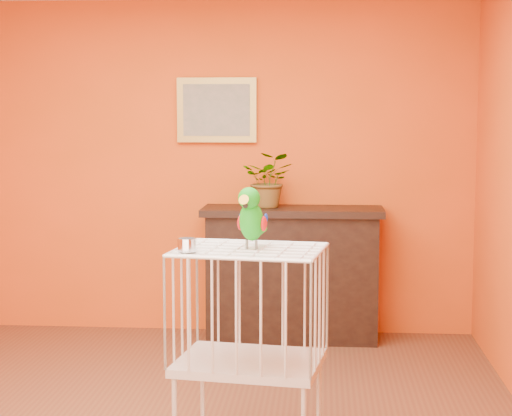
{
  "coord_description": "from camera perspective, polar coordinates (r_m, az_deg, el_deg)",
  "views": [
    {
      "loc": [
        0.83,
        -4.41,
        1.73
      ],
      "look_at": [
        0.5,
        -0.3,
        1.27
      ],
      "focal_mm": 60.0,
      "sensor_mm": 36.0,
      "label": 1
    }
  ],
  "objects": [
    {
      "name": "room_shell",
      "position": [
        4.49,
        -6.15,
        4.48
      ],
      "size": [
        4.5,
        4.5,
        4.5
      ],
      "color": "#EC5416",
      "rests_on": "ground"
    },
    {
      "name": "console_cabinet",
      "position": [
        6.54,
        2.42,
        -4.39
      ],
      "size": [
        1.37,
        0.49,
        1.01
      ],
      "color": "black",
      "rests_on": "ground"
    },
    {
      "name": "potted_plant",
      "position": [
        6.51,
        0.91,
        1.51
      ],
      "size": [
        0.42,
        0.46,
        0.33
      ],
      "primitive_type": "imported",
      "rotation": [
        0.0,
        0.0,
        -0.11
      ],
      "color": "#26722D",
      "rests_on": "console_cabinet"
    },
    {
      "name": "framed_picture",
      "position": [
        6.68,
        -2.64,
        6.54
      ],
      "size": [
        0.62,
        0.04,
        0.5
      ],
      "color": "#AD923E",
      "rests_on": "room_shell"
    },
    {
      "name": "birdcage",
      "position": [
        4.27,
        -0.44,
        -9.57
      ],
      "size": [
        0.76,
        0.63,
        1.07
      ],
      "rotation": [
        0.0,
        0.0,
        -0.14
      ],
      "color": "beige",
      "rests_on": "ground"
    },
    {
      "name": "feed_cup",
      "position": [
        4.07,
        -4.62,
        -2.46
      ],
      "size": [
        0.09,
        0.09,
        0.06
      ],
      "primitive_type": "cylinder",
      "color": "silver",
      "rests_on": "birdcage"
    },
    {
      "name": "parrot",
      "position": [
        4.15,
        -0.31,
        -0.6
      ],
      "size": [
        0.16,
        0.28,
        0.31
      ],
      "rotation": [
        0.0,
        0.0,
        -0.26
      ],
      "color": "#59544C",
      "rests_on": "birdcage"
    }
  ]
}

